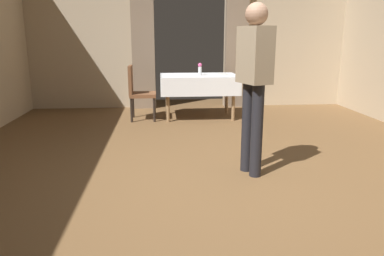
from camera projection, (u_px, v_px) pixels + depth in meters
ground at (224, 184)px, 3.60m from camera, size 10.08×10.08×0.00m
wall_back at (190, 30)px, 7.28m from camera, size 6.40×0.27×3.00m
dining_table_mid at (199, 81)px, 6.43m from camera, size 1.34×0.88×0.75m
chair_mid_left at (138, 90)px, 6.27m from camera, size 0.44×0.44×0.93m
flower_vase_mid at (200, 69)px, 6.34m from camera, size 0.07×0.07×0.21m
plate_mid_b at (222, 74)px, 6.50m from camera, size 0.21×0.21×0.01m
person_waiter_by_doorway at (254, 76)px, 3.65m from camera, size 0.32×0.41×1.72m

